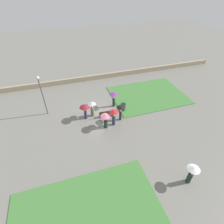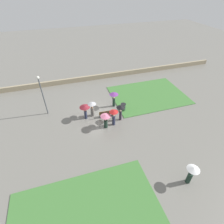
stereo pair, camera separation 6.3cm
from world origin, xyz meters
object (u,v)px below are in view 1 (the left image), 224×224
object	(u,v)px
crowd_person_maroon	(85,109)
crowd_person_grey	(92,107)
crowd_person_red	(114,115)
park_bench	(107,113)
lamp_post	(42,91)
crowd_person_pink	(106,119)
crowd_person_black	(121,110)
crowd_person_purple	(114,97)
trash_bin	(123,107)
lone_walker_far_path	(192,172)

from	to	relation	value
crowd_person_maroon	crowd_person_grey	size ratio (longest dim) A/B	0.96
crowd_person_red	park_bench	bearing A→B (deg)	51.43
lamp_post	crowd_person_pink	xyz separation A→B (m)	(-5.90, 4.32, -1.91)
crowd_person_black	crowd_person_red	xyz separation A→B (m)	(0.97, 0.56, -0.06)
crowd_person_black	park_bench	bearing A→B (deg)	-40.13
crowd_person_purple	crowd_person_grey	bearing A→B (deg)	-7.77
crowd_person_black	crowd_person_grey	size ratio (longest dim) A/B	1.04
crowd_person_pink	crowd_person_maroon	distance (m)	2.74
crowd_person_maroon	crowd_person_red	xyz separation A→B (m)	(-2.70, 1.95, -0.03)
trash_bin	lamp_post	bearing A→B (deg)	-13.47
trash_bin	crowd_person_maroon	world-z (taller)	crowd_person_maroon
crowd_person_pink	lone_walker_far_path	distance (m)	9.17
crowd_person_pink	crowd_person_black	size ratio (longest dim) A/B	0.89
crowd_person_maroon	crowd_person_purple	bearing A→B (deg)	-167.55
park_bench	crowd_person_maroon	world-z (taller)	crowd_person_maroon
crowd_person_black	crowd_person_grey	xyz separation A→B (m)	(2.82, -1.65, -0.21)
lamp_post	crowd_person_grey	size ratio (longest dim) A/B	2.65
park_bench	crowd_person_pink	bearing A→B (deg)	73.93
park_bench	crowd_person_black	xyz separation A→B (m)	(-1.32, 0.94, 0.90)
park_bench	crowd_person_grey	distance (m)	1.80
lamp_post	lone_walker_far_path	distance (m)	16.21
lamp_post	crowd_person_maroon	xyz separation A→B (m)	(-4.14, 2.23, -1.72)
crowd_person_maroon	crowd_person_grey	bearing A→B (deg)	-169.14
lamp_post	lone_walker_far_path	size ratio (longest dim) A/B	2.57
lamp_post	crowd_person_grey	xyz separation A→B (m)	(-4.98, 1.95, -1.91)
crowd_person_pink	crowd_person_red	world-z (taller)	crowd_person_red
park_bench	crowd_person_purple	bearing A→B (deg)	-125.32
crowd_person_pink	crowd_person_maroon	xyz separation A→B (m)	(1.76, -2.09, 0.19)
lamp_post	crowd_person_red	size ratio (longest dim) A/B	2.50
park_bench	crowd_person_red	bearing A→B (deg)	106.47
lone_walker_far_path	crowd_person_red	bearing A→B (deg)	82.77
lamp_post	crowd_person_purple	size ratio (longest dim) A/B	2.57
park_bench	crowd_person_pink	xyz separation A→B (m)	(0.58, 1.65, 0.68)
crowd_person_grey	crowd_person_red	distance (m)	2.89
crowd_person_black	crowd_person_grey	distance (m)	3.27
crowd_person_purple	lone_walker_far_path	distance (m)	11.69
lamp_post	trash_bin	xyz separation A→B (m)	(-8.70, 2.08, -2.59)
crowd_person_grey	lone_walker_far_path	bearing A→B (deg)	-42.04
crowd_person_pink	lone_walker_far_path	world-z (taller)	lone_walker_far_path
park_bench	crowd_person_grey	bearing A→B (deg)	-21.91
park_bench	crowd_person_grey	size ratio (longest dim) A/B	0.97
trash_bin	crowd_person_purple	bearing A→B (deg)	-55.70
crowd_person_grey	crowd_person_purple	bearing A→B (deg)	40.40
park_bench	crowd_person_pink	world-z (taller)	crowd_person_pink
lone_walker_far_path	trash_bin	bearing A→B (deg)	68.59
crowd_person_maroon	lamp_post	bearing A→B (deg)	-35.22
lamp_post	crowd_person_black	bearing A→B (deg)	155.18
crowd_person_red	crowd_person_black	bearing A→B (deg)	-21.38
crowd_person_pink	crowd_person_grey	distance (m)	2.54
park_bench	lamp_post	xyz separation A→B (m)	(6.48, -2.66, 2.59)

